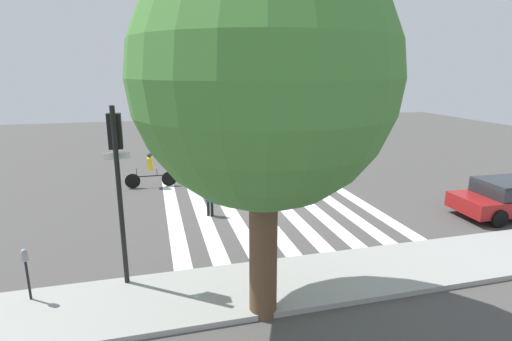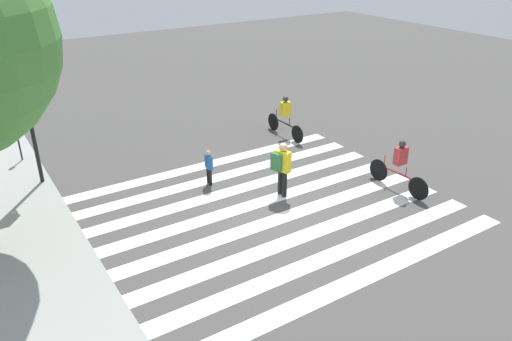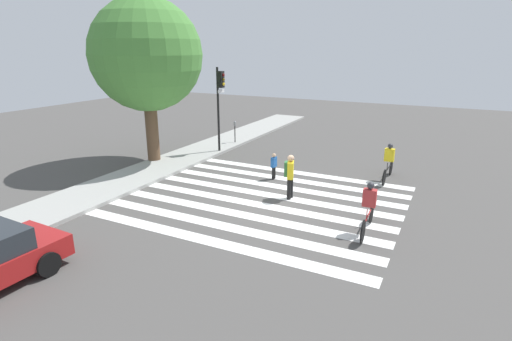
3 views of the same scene
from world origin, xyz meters
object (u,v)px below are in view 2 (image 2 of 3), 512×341
traffic_light (28,87)px  pedestrian_child_with_backpack (209,165)px  pedestrian_adult_tall_backpack (282,165)px  cyclist_mid_street (285,115)px  cyclist_far_lane (400,164)px  parking_meter (17,135)px

traffic_light → pedestrian_child_with_backpack: traffic_light is taller
pedestrian_adult_tall_backpack → pedestrian_child_with_backpack: bearing=-159.7°
cyclist_mid_street → cyclist_far_lane: bearing=-176.2°
pedestrian_adult_tall_backpack → pedestrian_child_with_backpack: size_ratio=1.48×
pedestrian_adult_tall_backpack → cyclist_far_lane: pedestrian_adult_tall_backpack is taller
pedestrian_adult_tall_backpack → cyclist_mid_street: size_ratio=0.73×
pedestrian_child_with_backpack → traffic_light: bearing=-118.5°
pedestrian_adult_tall_backpack → cyclist_mid_street: 4.99m
pedestrian_adult_tall_backpack → cyclist_mid_street: (3.98, -3.00, -0.14)m
traffic_light → pedestrian_child_with_backpack: size_ratio=3.92×
traffic_light → cyclist_far_lane: (-6.31, -9.21, -2.34)m
traffic_light → parking_meter: (2.15, 0.36, -2.16)m
traffic_light → pedestrian_adult_tall_backpack: 7.84m
parking_meter → cyclist_far_lane: size_ratio=0.61×
traffic_light → pedestrian_child_with_backpack: bearing=-122.4°
parking_meter → cyclist_mid_street: cyclist_mid_street is taller
pedestrian_child_with_backpack → cyclist_mid_street: bearing=119.1°
parking_meter → traffic_light: bearing=-170.5°
cyclist_mid_street → pedestrian_child_with_backpack: bearing=115.9°
pedestrian_child_with_backpack → cyclist_far_lane: bearing=57.7°
traffic_light → cyclist_mid_street: bearing=-94.4°
cyclist_mid_street → cyclist_far_lane: cyclist_far_lane is taller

